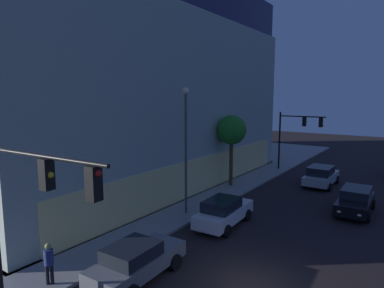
# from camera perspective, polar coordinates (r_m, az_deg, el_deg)

# --- Properties ---
(modern_building) EXTENTS (29.98, 29.32, 17.28)m
(modern_building) POSITION_cam_1_polar(r_m,az_deg,el_deg) (35.29, -18.72, 9.36)
(modern_building) COLOR #4C4C51
(modern_building) RESTS_ON ground
(traffic_light_near_corner) EXTENTS (0.54, 5.51, 6.11)m
(traffic_light_near_corner) POSITION_cam_1_polar(r_m,az_deg,el_deg) (11.15, -26.15, -8.27)
(traffic_light_near_corner) COLOR black
(traffic_light_near_corner) RESTS_ON sidewalk_corner
(traffic_light_far_corner) EXTENTS (0.36, 4.55, 5.87)m
(traffic_light_far_corner) POSITION_cam_1_polar(r_m,az_deg,el_deg) (34.53, 17.56, 2.41)
(traffic_light_far_corner) COLOR black
(traffic_light_far_corner) RESTS_ON sidewalk_corner
(street_lamp_sidewalk) EXTENTS (0.44, 0.44, 7.97)m
(street_lamp_sidewalk) POSITION_cam_1_polar(r_m,az_deg,el_deg) (20.64, -1.07, 1.48)
(street_lamp_sidewalk) COLOR #4C4C4C
(street_lamp_sidewalk) RESTS_ON sidewalk_corner
(sidewalk_tree) EXTENTS (2.44, 2.44, 5.91)m
(sidewalk_tree) POSITION_cam_1_polar(r_m,az_deg,el_deg) (27.55, 6.82, 2.30)
(sidewalk_tree) COLOR #4F3A1E
(sidewalk_tree) RESTS_ON sidewalk_corner
(pedestrian_waiting) EXTENTS (0.36, 0.36, 1.71)m
(pedestrian_waiting) POSITION_cam_1_polar(r_m,az_deg,el_deg) (14.95, -23.42, -17.86)
(pedestrian_waiting) COLOR black
(pedestrian_waiting) RESTS_ON sidewalk_corner
(car_grey) EXTENTS (4.59, 2.21, 1.59)m
(car_grey) POSITION_cam_1_polar(r_m,az_deg,el_deg) (14.72, -9.53, -19.17)
(car_grey) COLOR slate
(car_grey) RESTS_ON ground
(car_white) EXTENTS (4.74, 2.17, 1.66)m
(car_white) POSITION_cam_1_polar(r_m,az_deg,el_deg) (19.96, 5.46, -11.50)
(car_white) COLOR silver
(car_white) RESTS_ON ground
(car_black) EXTENTS (4.82, 2.18, 1.57)m
(car_black) POSITION_cam_1_polar(r_m,az_deg,el_deg) (24.57, 26.29, -8.65)
(car_black) COLOR black
(car_black) RESTS_ON ground
(car_silver) EXTENTS (4.72, 2.24, 1.71)m
(car_silver) POSITION_cam_1_polar(r_m,az_deg,el_deg) (30.45, 21.33, -5.09)
(car_silver) COLOR #B7BABF
(car_silver) RESTS_ON ground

